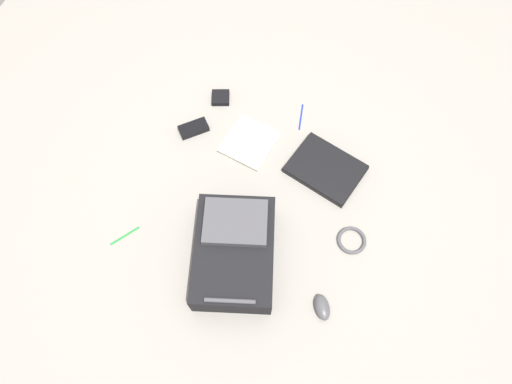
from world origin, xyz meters
TOP-DOWN VIEW (x-y plane):
  - ground_plane at (0.00, 0.00)m, footprint 3.37×3.37m
  - backpack at (0.00, 0.27)m, footprint 0.41×0.50m
  - laptop at (-0.25, -0.23)m, footprint 0.37×0.32m
  - book_manual at (0.11, -0.26)m, footprint 0.25×0.27m
  - computer_mouse at (-0.38, 0.36)m, footprint 0.10×0.12m
  - cable_coil at (-0.43, 0.06)m, footprint 0.12×0.12m
  - power_brick at (0.38, -0.25)m, footprint 0.14×0.14m
  - pen_black at (-0.07, -0.48)m, footprint 0.03×0.14m
  - pen_blue at (0.47, 0.32)m, footprint 0.09×0.11m
  - earbud_pouch at (0.33, -0.46)m, footprint 0.11×0.11m

SIDE VIEW (x-z plane):
  - ground_plane at x=0.00m, z-range 0.00..0.00m
  - pen_black at x=-0.07m, z-range 0.00..0.01m
  - pen_blue at x=0.47m, z-range 0.00..0.01m
  - cable_coil at x=-0.43m, z-range 0.00..0.02m
  - book_manual at x=0.11m, z-range 0.00..0.02m
  - earbud_pouch at x=0.33m, z-range 0.00..0.02m
  - power_brick at x=0.38m, z-range 0.00..0.03m
  - laptop at x=-0.25m, z-range 0.00..0.03m
  - computer_mouse at x=-0.38m, z-range 0.00..0.04m
  - backpack at x=0.00m, z-range -0.01..0.16m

